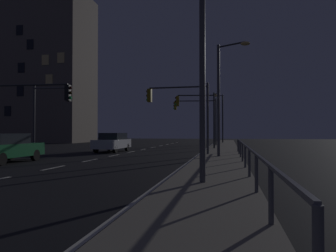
{
  "coord_description": "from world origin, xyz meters",
  "views": [
    {
      "loc": [
        7.92,
        -4.71,
        1.66
      ],
      "look_at": [
        1.73,
        28.35,
        2.26
      ],
      "focal_mm": 34.87,
      "sensor_mm": 36.0,
      "label": 1
    }
  ],
  "objects_px": {
    "traffic_light_far_center": "(179,104)",
    "traffic_light_far_right": "(31,103)",
    "car": "(5,147)",
    "street_lamp_across_street": "(195,46)",
    "street_lamp_mid_block": "(218,112)",
    "car_oncoming": "(112,142)",
    "traffic_light_near_right": "(197,109)",
    "traffic_light_far_left": "(197,112)",
    "street_lamp_median": "(223,88)",
    "building_distant": "(44,70)",
    "traffic_light_mid_right": "(50,106)",
    "street_lamp_corner": "(221,114)"
  },
  "relations": [
    {
      "from": "car",
      "to": "traffic_light_mid_right",
      "type": "bearing_deg",
      "value": 100.0
    },
    {
      "from": "traffic_light_far_left",
      "to": "traffic_light_far_right",
      "type": "distance_m",
      "value": 20.66
    },
    {
      "from": "traffic_light_far_right",
      "to": "street_lamp_median",
      "type": "relative_size",
      "value": 0.73
    },
    {
      "from": "traffic_light_far_left",
      "to": "street_lamp_median",
      "type": "xyz_separation_m",
      "value": [
        3.26,
        -16.58,
        0.46
      ]
    },
    {
      "from": "street_lamp_corner",
      "to": "car",
      "type": "bearing_deg",
      "value": -109.06
    },
    {
      "from": "traffic_light_mid_right",
      "to": "building_distant",
      "type": "height_order",
      "value": "building_distant"
    },
    {
      "from": "traffic_light_far_center",
      "to": "traffic_light_far_right",
      "type": "bearing_deg",
      "value": -153.46
    },
    {
      "from": "traffic_light_mid_right",
      "to": "street_lamp_across_street",
      "type": "xyz_separation_m",
      "value": [
        11.88,
        -12.06,
        0.71
      ]
    },
    {
      "from": "car",
      "to": "traffic_light_far_center",
      "type": "xyz_separation_m",
      "value": [
        8.35,
        6.99,
        2.81
      ]
    },
    {
      "from": "traffic_light_far_center",
      "to": "traffic_light_near_right",
      "type": "relative_size",
      "value": 0.95
    },
    {
      "from": "street_lamp_corner",
      "to": "building_distant",
      "type": "bearing_deg",
      "value": 177.51
    },
    {
      "from": "traffic_light_mid_right",
      "to": "street_lamp_corner",
      "type": "height_order",
      "value": "street_lamp_corner"
    },
    {
      "from": "car",
      "to": "traffic_light_near_right",
      "type": "distance_m",
      "value": 17.41
    },
    {
      "from": "traffic_light_near_right",
      "to": "street_lamp_median",
      "type": "distance_m",
      "value": 10.14
    },
    {
      "from": "car",
      "to": "traffic_light_far_right",
      "type": "relative_size",
      "value": 0.87
    },
    {
      "from": "car",
      "to": "street_lamp_across_street",
      "type": "bearing_deg",
      "value": -28.06
    },
    {
      "from": "street_lamp_median",
      "to": "street_lamp_corner",
      "type": "xyz_separation_m",
      "value": [
        -0.71,
        26.21,
        -0.17
      ]
    },
    {
      "from": "traffic_light_far_right",
      "to": "street_lamp_across_street",
      "type": "relative_size",
      "value": 0.74
    },
    {
      "from": "street_lamp_across_street",
      "to": "traffic_light_near_right",
      "type": "bearing_deg",
      "value": 95.34
    },
    {
      "from": "street_lamp_mid_block",
      "to": "street_lamp_corner",
      "type": "distance_m",
      "value": 3.18
    },
    {
      "from": "car_oncoming",
      "to": "traffic_light_far_left",
      "type": "height_order",
      "value": "traffic_light_far_left"
    },
    {
      "from": "car_oncoming",
      "to": "traffic_light_near_right",
      "type": "xyz_separation_m",
      "value": [
        6.55,
        4.59,
        2.95
      ]
    },
    {
      "from": "street_lamp_median",
      "to": "building_distant",
      "type": "distance_m",
      "value": 40.64
    },
    {
      "from": "street_lamp_mid_block",
      "to": "traffic_light_far_center",
      "type": "bearing_deg",
      "value": -95.67
    },
    {
      "from": "traffic_light_near_right",
      "to": "building_distant",
      "type": "relative_size",
      "value": 0.22
    },
    {
      "from": "car_oncoming",
      "to": "street_lamp_median",
      "type": "distance_m",
      "value": 11.12
    },
    {
      "from": "traffic_light_far_right",
      "to": "traffic_light_far_center",
      "type": "distance_m",
      "value": 9.67
    },
    {
      "from": "traffic_light_mid_right",
      "to": "street_lamp_corner",
      "type": "relative_size",
      "value": 0.75
    },
    {
      "from": "street_lamp_mid_block",
      "to": "street_lamp_across_street",
      "type": "height_order",
      "value": "street_lamp_across_street"
    },
    {
      "from": "street_lamp_across_street",
      "to": "street_lamp_corner",
      "type": "relative_size",
      "value": 1.02
    },
    {
      "from": "car",
      "to": "street_lamp_across_street",
      "type": "distance_m",
      "value": 12.68
    },
    {
      "from": "street_lamp_corner",
      "to": "street_lamp_mid_block",
      "type": "bearing_deg",
      "value": -95.87
    },
    {
      "from": "traffic_light_far_left",
      "to": "street_lamp_median",
      "type": "relative_size",
      "value": 0.76
    },
    {
      "from": "traffic_light_mid_right",
      "to": "building_distant",
      "type": "relative_size",
      "value": 0.22
    },
    {
      "from": "traffic_light_near_right",
      "to": "street_lamp_across_street",
      "type": "xyz_separation_m",
      "value": [
        1.91,
        -20.43,
        0.51
      ]
    },
    {
      "from": "traffic_light_far_left",
      "to": "street_lamp_corner",
      "type": "bearing_deg",
      "value": 75.18
    },
    {
      "from": "traffic_light_far_right",
      "to": "building_distant",
      "type": "bearing_deg",
      "value": 120.25
    },
    {
      "from": "traffic_light_near_right",
      "to": "street_lamp_across_street",
      "type": "height_order",
      "value": "street_lamp_across_street"
    },
    {
      "from": "traffic_light_far_left",
      "to": "traffic_light_far_center",
      "type": "bearing_deg",
      "value": -89.44
    },
    {
      "from": "street_lamp_corner",
      "to": "traffic_light_near_right",
      "type": "bearing_deg",
      "value": -96.59
    },
    {
      "from": "car",
      "to": "street_lamp_median",
      "type": "distance_m",
      "value": 12.97
    },
    {
      "from": "street_lamp_mid_block",
      "to": "street_lamp_across_street",
      "type": "xyz_separation_m",
      "value": [
        0.34,
        -33.69,
        0.03
      ]
    },
    {
      "from": "traffic_light_far_right",
      "to": "street_lamp_median",
      "type": "bearing_deg",
      "value": 10.78
    },
    {
      "from": "car_oncoming",
      "to": "building_distant",
      "type": "relative_size",
      "value": 0.19
    },
    {
      "from": "traffic_light_far_right",
      "to": "street_lamp_mid_block",
      "type": "xyz_separation_m",
      "value": [
        10.73,
        25.28,
        0.79
      ]
    },
    {
      "from": "traffic_light_far_left",
      "to": "street_lamp_mid_block",
      "type": "bearing_deg",
      "value": 71.02
    },
    {
      "from": "car",
      "to": "car_oncoming",
      "type": "relative_size",
      "value": 1.0
    },
    {
      "from": "traffic_light_far_right",
      "to": "building_distant",
      "type": "distance_m",
      "value": 35.34
    },
    {
      "from": "car_oncoming",
      "to": "traffic_light_near_right",
      "type": "relative_size",
      "value": 0.86
    },
    {
      "from": "traffic_light_far_right",
      "to": "street_lamp_median",
      "type": "distance_m",
      "value": 12.01
    }
  ]
}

